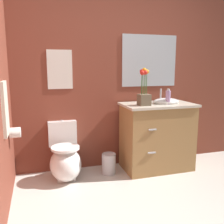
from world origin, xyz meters
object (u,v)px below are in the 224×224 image
(wall_poster, at_px, (60,70))
(hanging_towel, at_px, (5,109))
(trash_bin, at_px, (109,164))
(flower_vase, at_px, (144,93))
(soap_bottle, at_px, (168,97))
(wall_mirror, at_px, (149,61))
(toilet_paper_roll, at_px, (15,133))
(toilet, at_px, (65,160))
(vanity_cabinet, at_px, (157,135))

(wall_poster, relative_size, hanging_towel, 0.94)
(trash_bin, bearing_deg, hanging_towel, -160.31)
(flower_vase, relative_size, soap_bottle, 2.32)
(wall_mirror, xyz_separation_m, toilet_paper_roll, (-1.76, -0.46, -0.77))
(soap_bottle, bearing_deg, toilet_paper_roll, -177.67)
(wall_poster, height_order, wall_mirror, wall_mirror)
(wall_mirror, bearing_deg, flower_vase, -122.23)
(toilet_paper_roll, bearing_deg, toilet, 20.18)
(toilet, distance_m, soap_bottle, 1.52)
(flower_vase, xyz_separation_m, trash_bin, (-0.43, 0.09, -0.91))
(toilet, relative_size, wall_mirror, 0.86)
(soap_bottle, bearing_deg, wall_poster, 163.58)
(toilet, bearing_deg, flower_vase, -6.48)
(wall_poster, xyz_separation_m, toilet_paper_roll, (-0.53, -0.46, -0.66))
(vanity_cabinet, xyz_separation_m, toilet_paper_roll, (-1.76, -0.17, 0.22))
(wall_mirror, distance_m, hanging_towel, 2.00)
(flower_vase, bearing_deg, trash_bin, 168.80)
(wall_poster, bearing_deg, flower_vase, -21.03)
(flower_vase, bearing_deg, toilet_paper_roll, -176.83)
(trash_bin, bearing_deg, wall_poster, 152.04)
(wall_mirror, bearing_deg, toilet_paper_roll, -165.25)
(soap_bottle, xyz_separation_m, toilet_paper_roll, (-1.85, -0.08, -0.31))
(toilet, bearing_deg, hanging_towel, -143.56)
(trash_bin, xyz_separation_m, wall_mirror, (0.67, 0.29, 1.31))
(flower_vase, bearing_deg, wall_poster, 158.97)
(trash_bin, bearing_deg, soap_bottle, -7.06)
(flower_vase, relative_size, hanging_towel, 0.89)
(toilet, relative_size, trash_bin, 2.54)
(soap_bottle, distance_m, toilet_paper_roll, 1.88)
(toilet, bearing_deg, wall_poster, 90.00)
(toilet, xyz_separation_m, soap_bottle, (1.32, -0.12, 0.74))
(trash_bin, height_order, hanging_towel, hanging_towel)
(trash_bin, height_order, toilet_paper_roll, toilet_paper_roll)
(soap_bottle, xyz_separation_m, wall_poster, (-1.32, 0.39, 0.35))
(flower_vase, height_order, trash_bin, flower_vase)
(trash_bin, distance_m, toilet_paper_roll, 1.23)
(soap_bottle, relative_size, wall_poster, 0.41)
(hanging_towel, bearing_deg, soap_bottle, 9.35)
(wall_mirror, bearing_deg, vanity_cabinet, -89.49)
(soap_bottle, relative_size, toilet_paper_roll, 1.82)
(soap_bottle, height_order, wall_mirror, wall_mirror)
(trash_bin, height_order, wall_poster, wall_poster)
(wall_poster, relative_size, toilet_paper_roll, 4.43)
(soap_bottle, relative_size, hanging_towel, 0.39)
(flower_vase, distance_m, hanging_towel, 1.61)
(hanging_towel, bearing_deg, toilet_paper_roll, 77.03)
(wall_poster, bearing_deg, soap_bottle, -16.42)
(toilet, height_order, wall_mirror, wall_mirror)
(toilet_paper_roll, bearing_deg, soap_bottle, 2.33)
(flower_vase, bearing_deg, hanging_towel, -168.43)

